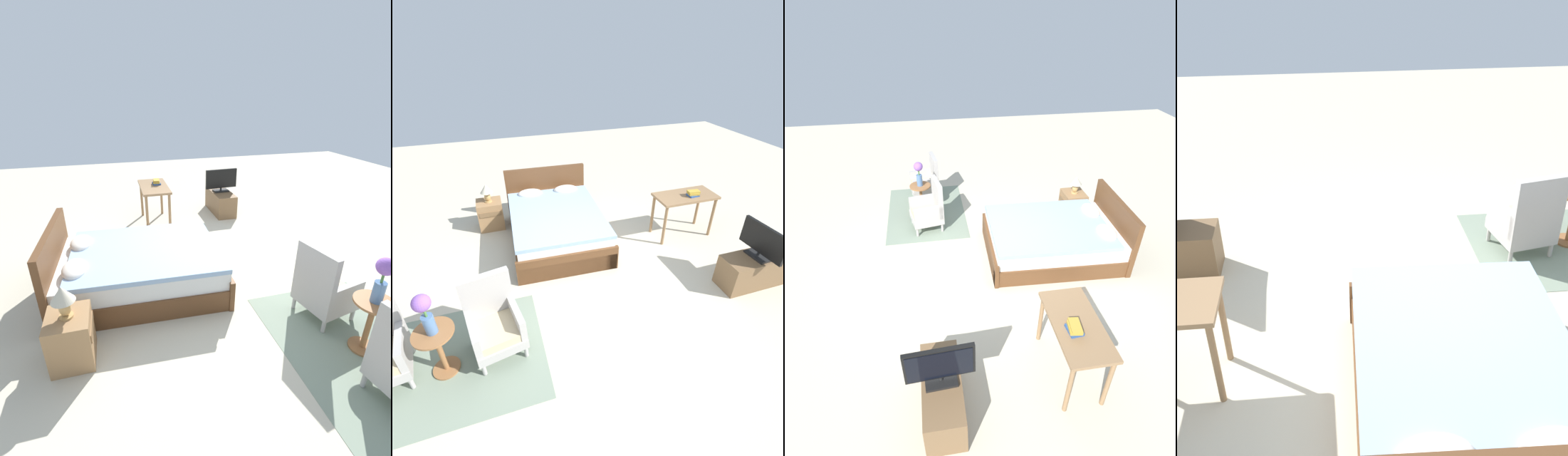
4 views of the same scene
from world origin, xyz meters
TOP-DOWN VIEW (x-y plane):
  - ground_plane at (0.00, 0.00)m, footprint 16.00×16.00m
  - floor_rug at (-1.84, -0.90)m, footprint 2.10×1.50m
  - bed at (-0.14, 1.17)m, footprint 1.61×2.19m
  - armchair_by_window_right at (-1.28, -0.84)m, footprint 0.63×0.63m
  - side_table at (-1.84, -0.97)m, footprint 0.40×0.40m
  - flower_vase at (-1.84, -0.97)m, footprint 0.17×0.17m
  - nightstand at (-1.20, 1.90)m, footprint 0.44×0.41m
  - table_lamp at (-1.20, 1.90)m, footprint 0.22×0.22m
  - tv_stand at (2.27, -0.86)m, footprint 0.96×0.40m
  - tv_flatscreen at (2.27, -0.86)m, footprint 0.22×0.69m
  - vanity_desk at (2.03, 0.61)m, footprint 1.04×0.52m
  - book_stack at (2.12, 0.54)m, footprint 0.21×0.16m

SIDE VIEW (x-z plane):
  - ground_plane at x=0.00m, z-range 0.00..0.00m
  - floor_rug at x=-1.84m, z-range 0.00..0.01m
  - tv_stand at x=2.27m, z-range 0.00..0.47m
  - nightstand at x=-1.20m, z-range 0.00..0.53m
  - bed at x=-0.14m, z-range -0.18..0.78m
  - side_table at x=-1.84m, z-range 0.08..0.67m
  - armchair_by_window_right at x=-1.28m, z-range -0.08..0.84m
  - vanity_desk at x=2.03m, z-range 0.27..1.04m
  - tv_flatscreen at x=2.27m, z-range 0.47..0.95m
  - table_lamp at x=-1.20m, z-range 0.58..0.91m
  - book_stack at x=2.12m, z-range 0.77..0.87m
  - flower_vase at x=-1.84m, z-range 0.65..1.13m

